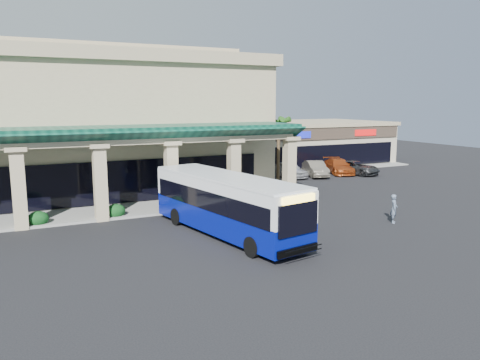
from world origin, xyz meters
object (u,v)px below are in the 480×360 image
car_silver (289,170)px  car_red (339,166)px  transit_bus (227,205)px  pedestrian (394,209)px  car_white (315,169)px  car_gray (355,168)px

car_silver → car_red: (5.84, -0.11, -0.01)m
transit_bus → car_silver: transit_bus is taller
pedestrian → car_red: 19.80m
pedestrian → car_silver: pedestrian is taller
car_white → car_gray: 4.43m
transit_bus → pedestrian: 10.36m
car_red → car_gray: 1.68m
car_silver → pedestrian: bearing=-104.6°
car_silver → car_gray: 7.12m
transit_bus → car_gray: transit_bus is taller
car_silver → car_red: car_silver is taller
car_silver → car_gray: bearing=-13.8°
car_red → car_gray: bearing=-27.2°
pedestrian → car_gray: 19.35m
car_white → car_gray: bearing=9.4°
transit_bus → car_red: (19.51, 15.34, -0.89)m
car_red → car_gray: car_red is taller
pedestrian → car_red: pedestrian is taller
car_white → car_gray: car_white is taller
car_gray → car_white: bearing=151.3°
pedestrian → car_white: bearing=24.0°
car_silver → car_red: bearing=-4.2°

